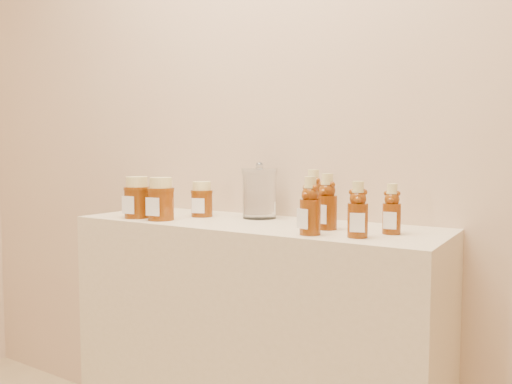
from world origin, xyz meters
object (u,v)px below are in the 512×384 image
Objects in this scene: display_table at (253,359)px; glass_canister at (259,191)px; bear_bottle_back_left at (313,193)px; bear_bottle_front_left at (310,202)px; honey_jar_left at (137,197)px.

display_table is 0.55m from glass_canister.
display_table is 6.47× the size of glass_canister.
bear_bottle_back_left reaches higher than display_table.
honey_jar_left is at bearing -163.05° from bear_bottle_front_left.
glass_canister reaches higher than honey_jar_left.
bear_bottle_back_left is at bearing -9.35° from glass_canister.
bear_bottle_front_left is (0.27, -0.13, 0.54)m from display_table.
bear_bottle_front_left is (0.08, -0.19, -0.01)m from bear_bottle_back_left.
glass_canister is (-0.22, 0.04, -0.00)m from bear_bottle_back_left.
honey_jar_left is (-0.66, 0.01, -0.02)m from bear_bottle_front_left.
glass_canister is (-0.04, 0.10, 0.54)m from display_table.
bear_bottle_back_left is at bearing 19.20° from display_table.
display_table is at bearing 172.28° from bear_bottle_front_left.
display_table is at bearing 13.46° from honey_jar_left.
bear_bottle_front_left is 1.26× the size of honey_jar_left.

